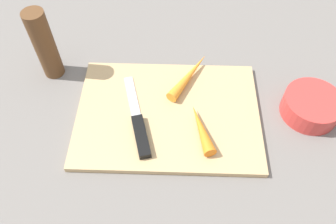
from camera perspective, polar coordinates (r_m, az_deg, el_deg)
The scene contains 7 objects.
ground_plane at distance 0.68m, azimuth -0.00°, elevation -0.60°, with size 1.40×1.40×0.00m, color slate.
cutting_board at distance 0.67m, azimuth -0.00°, elevation -0.30°, with size 0.36×0.26×0.01m, color tan.
knife at distance 0.64m, azimuth -4.81°, elevation -3.15°, with size 0.07×0.20×0.01m.
carrot_long at distance 0.71m, azimuth 3.58°, elevation 6.17°, with size 0.02×0.02×0.14m, color orange.
carrot_short at distance 0.63m, azimuth 5.65°, elevation -2.81°, with size 0.02×0.02×0.11m, color orange.
small_bowl at distance 0.72m, azimuth 23.10°, elevation 0.96°, with size 0.11×0.11×0.04m, color red.
pepper_grinder at distance 0.74m, azimuth -20.18°, elevation 10.60°, with size 0.04×0.04×0.16m, color brown.
Camera 1 is at (0.01, -0.39, 0.55)m, focal length 35.99 mm.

